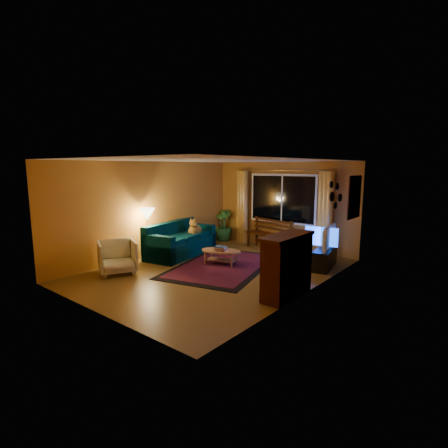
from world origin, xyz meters
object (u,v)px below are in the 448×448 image
Objects in this scene: sofa at (181,239)px; armchair at (117,255)px; floor_lamp at (148,235)px; tv_console at (324,258)px; bench at (268,242)px; coffee_table at (221,257)px.

armchair is at bearing -98.73° from sofa.
armchair is at bearing -72.46° from floor_lamp.
floor_lamp is at bearing -161.42° from tv_console.
floor_lamp is at bearing -110.38° from bench.
tv_console is (3.43, 3.31, -0.17)m from armchair.
floor_lamp is (-1.81, -2.87, 0.43)m from bench.
bench is 2.51m from sofa.
armchair is at bearing -147.00° from tv_console.
sofa is at bearing 72.82° from floor_lamp.
armchair is 0.62× the size of floor_lamp.
sofa is 0.96m from floor_lamp.
tv_console is (1.99, -0.72, 0.01)m from bench.
armchair is 0.81× the size of coffee_table.
floor_lamp is 1.31× the size of coffee_table.
floor_lamp is 1.18× the size of tv_console.
coffee_table is at bearing -14.16° from sofa.
floor_lamp is (-0.37, 1.16, 0.25)m from armchair.
bench reaches higher than coffee_table.
coffee_table is 0.90× the size of tv_console.
bench is at bearing 57.80° from floor_lamp.
sofa is 2.17× the size of coffee_table.
floor_lamp reaches higher than tv_console.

